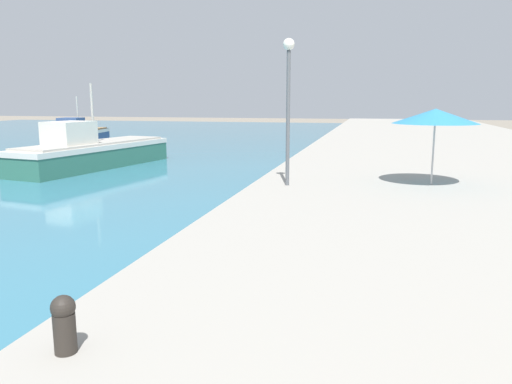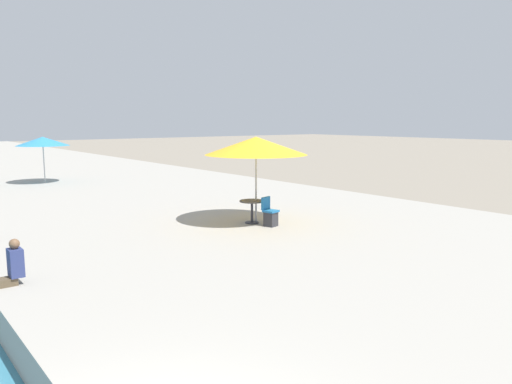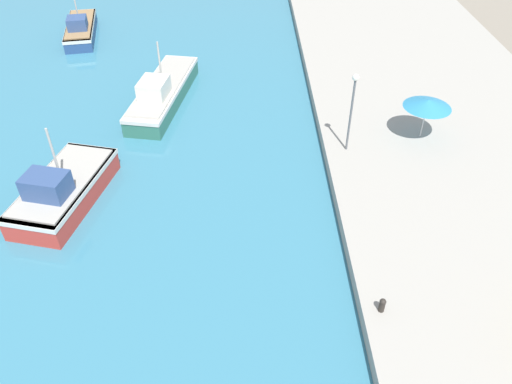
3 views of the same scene
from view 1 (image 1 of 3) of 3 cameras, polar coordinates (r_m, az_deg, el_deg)
name	(u,v)px [view 1 (image 1 of 3)]	position (r m, az deg, el deg)	size (l,w,h in m)	color
quay_promenade	(449,155)	(30.53, 21.24, 4.01)	(16.00, 90.00, 0.74)	#A39E93
fishing_boat_mid	(92,152)	(26.51, -18.20, 4.41)	(4.00, 9.78, 4.21)	#33705B
fishing_boat_far	(78,135)	(40.94, -19.65, 6.15)	(3.49, 7.74, 3.66)	navy
cafe_umbrella_white	(435,116)	(16.89, 19.83, 8.15)	(2.67, 2.67, 2.43)	#B7B7B7
mooring_bollard	(64,322)	(5.92, -21.08, -13.73)	(0.26, 0.26, 0.65)	#2D2823
lamppost	(288,87)	(15.85, 3.72, 11.88)	(0.36, 0.36, 4.56)	#565B60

